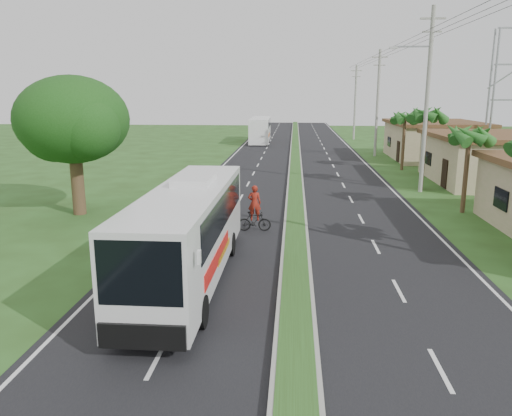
{
  "coord_description": "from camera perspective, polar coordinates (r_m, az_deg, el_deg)",
  "views": [
    {
      "loc": [
        -0.13,
        -16.21,
        6.56
      ],
      "look_at": [
        -1.71,
        4.42,
        1.8
      ],
      "focal_mm": 35.0,
      "sensor_mm": 36.0,
      "label": 1
    }
  ],
  "objects": [
    {
      "name": "utility_pole_c",
      "position": [
        54.9,
        13.72,
        11.68
      ],
      "size": [
        1.6,
        0.28,
        11.0
      ],
      "color": "gray",
      "rests_on": "ground"
    },
    {
      "name": "palm_verge_b",
      "position": [
        29.86,
        23.21,
        7.69
      ],
      "size": [
        2.4,
        2.4,
        5.05
      ],
      "color": "#473321",
      "rests_on": "ground"
    },
    {
      "name": "utility_pole_d",
      "position": [
        74.72,
        11.26,
        11.85
      ],
      "size": [
        1.6,
        0.28,
        10.5
      ],
      "color": "gray",
      "rests_on": "ground"
    },
    {
      "name": "road_asphalt",
      "position": [
        36.8,
        4.53,
        2.67
      ],
      "size": [
        14.0,
        160.0,
        0.02
      ],
      "primitive_type": "cube",
      "color": "black",
      "rests_on": "ground"
    },
    {
      "name": "utility_pole_b",
      "position": [
        35.28,
        18.91,
        11.79
      ],
      "size": [
        3.2,
        0.28,
        12.0
      ],
      "color": "gray",
      "rests_on": "ground"
    },
    {
      "name": "median_strip",
      "position": [
        36.78,
        4.53,
        2.81
      ],
      "size": [
        1.2,
        160.0,
        0.18
      ],
      "color": "gray",
      "rests_on": "ground"
    },
    {
      "name": "palm_verge_c",
      "position": [
        36.36,
        18.9,
        10.01
      ],
      "size": [
        2.4,
        2.4,
        5.85
      ],
      "color": "#473321",
      "rests_on": "ground"
    },
    {
      "name": "coach_bus_main",
      "position": [
        17.64,
        -7.63,
        -2.16
      ],
      "size": [
        2.44,
        11.25,
        3.63
      ],
      "rotation": [
        0.0,
        0.0,
        -0.0
      ],
      "color": "silver",
      "rests_on": "ground"
    },
    {
      "name": "shade_tree",
      "position": [
        28.88,
        -20.4,
        9.12
      ],
      "size": [
        6.3,
        6.0,
        7.54
      ],
      "color": "#473321",
      "rests_on": "ground"
    },
    {
      "name": "coach_bus_far",
      "position": [
        69.06,
        0.5,
        9.08
      ],
      "size": [
        2.69,
        11.4,
        3.31
      ],
      "rotation": [
        0.0,
        0.0,
        0.02
      ],
      "color": "white",
      "rests_on": "ground"
    },
    {
      "name": "ground",
      "position": [
        17.49,
        4.55,
        -9.12
      ],
      "size": [
        180.0,
        180.0,
        0.0
      ],
      "primitive_type": "plane",
      "color": "#294418",
      "rests_on": "ground"
    },
    {
      "name": "motorcyclist",
      "position": [
        24.14,
        -0.18,
        -0.74
      ],
      "size": [
        1.64,
        0.55,
        2.28
      ],
      "rotation": [
        0.0,
        0.0,
        0.06
      ],
      "color": "black",
      "rests_on": "ground"
    },
    {
      "name": "shop_mid",
      "position": [
        41.01,
        24.62,
        5.2
      ],
      "size": [
        7.6,
        10.6,
        3.67
      ],
      "color": "tan",
      "rests_on": "ground"
    },
    {
      "name": "palm_verge_d",
      "position": [
        45.25,
        16.67,
        9.88
      ],
      "size": [
        2.4,
        2.4,
        5.25
      ],
      "color": "#473321",
      "rests_on": "ground"
    },
    {
      "name": "lane_edge_right",
      "position": [
        37.43,
        14.85,
        2.43
      ],
      "size": [
        0.12,
        160.0,
        0.01
      ],
      "primitive_type": "cube",
      "color": "silver",
      "rests_on": "ground"
    },
    {
      "name": "lane_edge_left",
      "position": [
        37.38,
        -5.81,
        2.79
      ],
      "size": [
        0.12,
        160.0,
        0.01
      ],
      "primitive_type": "cube",
      "color": "silver",
      "rests_on": "ground"
    },
    {
      "name": "shop_far",
      "position": [
        54.29,
        19.62,
        7.33
      ],
      "size": [
        8.6,
        11.6,
        3.82
      ],
      "color": "tan",
      "rests_on": "ground"
    }
  ]
}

